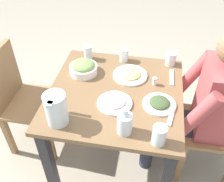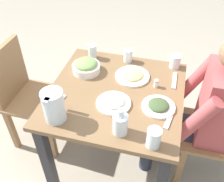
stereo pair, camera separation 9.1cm
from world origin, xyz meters
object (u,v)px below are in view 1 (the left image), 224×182
salt_shaker (155,81)px  water_glass_by_pitcher (159,135)px  water_glass_center (88,52)px  oil_carafe (125,124)px  dining_table (115,107)px  plate_fries (130,74)px  chair_far (20,97)px  water_glass_far_left (171,59)px  water_pitcher (56,109)px  salad_bowl (83,68)px  water_glass_near_right (124,55)px  plate_yoghurt (115,102)px  plate_dolmas (159,103)px  diner_near (199,104)px

salt_shaker → water_glass_by_pitcher: bearing=-174.4°
water_glass_center → oil_carafe: size_ratio=0.64×
oil_carafe → dining_table: bearing=18.0°
plate_fries → salt_shaker: bearing=-110.3°
dining_table → salt_shaker: bearing=-64.4°
dining_table → oil_carafe: bearing=-162.0°
oil_carafe → salt_shaker: oil_carafe is taller
chair_far → salt_shaker: size_ratio=15.90×
chair_far → salt_shaker: chair_far is taller
water_glass_center → salt_shaker: size_ratio=1.95×
plate_fries → salt_shaker: (-0.06, -0.16, 0.01)m
water_glass_far_left → water_glass_center: 0.59m
water_pitcher → salt_shaker: bearing=-50.4°
chair_far → salad_bowl: size_ratio=4.58×
water_pitcher → water_glass_near_right: water_pitcher is taller
plate_yoghurt → oil_carafe: 0.22m
dining_table → chair_far: chair_far is taller
plate_fries → salt_shaker: salt_shaker is taller
water_glass_far_left → water_glass_center: water_glass_center is taller
water_pitcher → plate_dolmas: 0.59m
water_glass_center → dining_table: bearing=-141.6°
diner_near → plate_yoghurt: (-0.19, 0.52, 0.11)m
salad_bowl → chair_far: bearing=97.6°
plate_fries → diner_near: bearing=-101.0°
water_pitcher → salt_shaker: (0.41, -0.50, -0.07)m
dining_table → water_glass_by_pitcher: bearing=-141.4°
plate_fries → oil_carafe: (-0.48, -0.03, 0.04)m
salad_bowl → plate_dolmas: (-0.23, -0.52, -0.03)m
plate_dolmas → plate_fries: (0.24, 0.20, -0.00)m
water_glass_by_pitcher → water_glass_near_right: bearing=22.0°
water_pitcher → water_glass_far_left: bearing=-42.0°
diner_near → oil_carafe: 0.60m
plate_yoghurt → plate_dolmas: bearing=-81.7°
water_pitcher → salad_bowl: (0.45, -0.02, -0.05)m
salad_bowl → oil_carafe: 0.58m
plate_yoghurt → oil_carafe: (-0.20, -0.09, 0.04)m
plate_yoghurt → water_glass_center: bearing=31.8°
salad_bowl → diner_near: bearing=-95.3°
plate_yoghurt → oil_carafe: oil_carafe is taller
chair_far → oil_carafe: 0.97m
water_glass_center → plate_yoghurt: bearing=-148.2°
chair_far → plate_dolmas: 1.05m
water_pitcher → water_glass_by_pitcher: size_ratio=1.71×
salt_shaker → water_glass_center: bearing=66.5°
plate_fries → water_glass_near_right: size_ratio=2.41×
water_glass_far_left → salt_shaker: (-0.25, 0.10, -0.02)m
diner_near → plate_dolmas: 0.32m
dining_table → plate_yoghurt: (-0.11, -0.01, 0.15)m
plate_fries → water_glass_by_pitcher: water_glass_by_pitcher is taller
salad_bowl → water_glass_near_right: water_glass_near_right is taller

